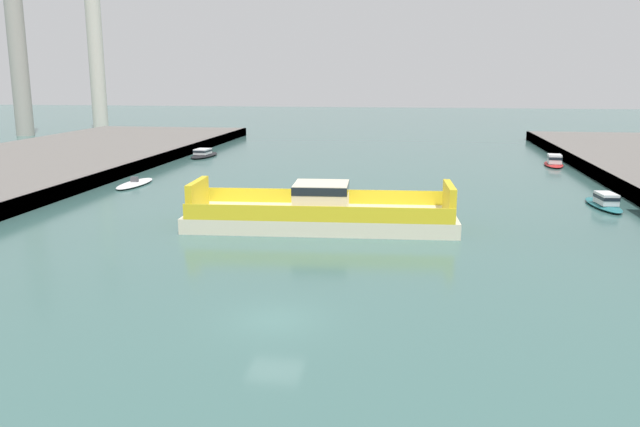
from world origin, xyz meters
TOP-DOWN VIEW (x-y plane):
  - ground_plane at (0.00, 0.00)m, footprint 400.00×400.00m
  - chain_ferry at (-0.61, 18.91)m, footprint 19.95×7.97m
  - moored_boat_near_left at (-22.54, 57.56)m, footprint 2.99×7.19m
  - moored_boat_mid_left at (-22.05, 34.18)m, footprint 2.25×7.17m
  - moored_boat_mid_right at (23.01, 55.13)m, footprint 2.55×6.22m
  - moored_boat_far_left at (22.08, 29.26)m, footprint 2.55×6.94m
  - smokestack_distant_a at (-56.92, 96.09)m, footprint 3.18×3.18m
  - smokestack_distant_b at (-65.59, 83.68)m, footprint 3.40×3.40m

SIDE VIEW (x-z plane):
  - ground_plane at x=0.00m, z-range 0.00..0.00m
  - moored_boat_mid_left at x=-22.05m, z-range -0.24..0.63m
  - moored_boat_near_left at x=-22.54m, z-range -0.15..1.01m
  - moored_boat_far_left at x=22.08m, z-range -0.17..1.16m
  - moored_boat_mid_right at x=23.01m, z-range -0.18..1.31m
  - chain_ferry at x=-0.61m, z-range -0.63..2.67m
  - smokestack_distant_a at x=-56.92m, z-range 1.02..33.01m
  - smokestack_distant_b at x=-65.59m, z-range 1.03..34.75m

